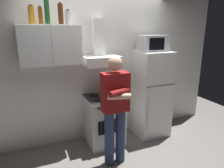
# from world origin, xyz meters

# --- Properties ---
(ground_plane) EXTENTS (7.00, 7.00, 0.00)m
(ground_plane) POSITION_xyz_m (0.00, 0.00, 0.00)
(ground_plane) COLOR slate
(back_wall_tiled) EXTENTS (4.80, 0.10, 2.70)m
(back_wall_tiled) POSITION_xyz_m (0.00, 0.60, 1.35)
(back_wall_tiled) COLOR silver
(back_wall_tiled) RESTS_ON ground_plane
(upper_cabinet) EXTENTS (0.90, 0.37, 0.60)m
(upper_cabinet) POSITION_xyz_m (-0.85, 0.37, 1.75)
(upper_cabinet) COLOR white
(stove_oven) EXTENTS (0.60, 0.62, 0.87)m
(stove_oven) POSITION_xyz_m (-0.05, 0.25, 0.43)
(stove_oven) COLOR white
(stove_oven) RESTS_ON ground_plane
(range_hood) EXTENTS (0.60, 0.44, 0.75)m
(range_hood) POSITION_xyz_m (-0.05, 0.38, 1.60)
(range_hood) COLOR white
(refrigerator) EXTENTS (0.60, 0.62, 1.60)m
(refrigerator) POSITION_xyz_m (0.90, 0.25, 0.80)
(refrigerator) COLOR white
(refrigerator) RESTS_ON ground_plane
(microwave) EXTENTS (0.48, 0.37, 0.28)m
(microwave) POSITION_xyz_m (0.90, 0.27, 1.74)
(microwave) COLOR #B7BABF
(microwave) RESTS_ON refrigerator
(person_standing) EXTENTS (0.38, 0.33, 1.64)m
(person_standing) POSITION_xyz_m (-0.10, -0.36, 0.90)
(person_standing) COLOR navy
(person_standing) RESTS_ON ground_plane
(bottle_canister_steel) EXTENTS (0.08, 0.08, 0.22)m
(bottle_canister_steel) POSITION_xyz_m (-0.55, 0.41, 2.15)
(bottle_canister_steel) COLOR #B2B5BA
(bottle_canister_steel) RESTS_ON upper_cabinet
(bottle_liquor_amber) EXTENTS (0.08, 0.08, 0.26)m
(bottle_liquor_amber) POSITION_xyz_m (-1.07, 0.40, 2.17)
(bottle_liquor_amber) COLOR #B7721E
(bottle_liquor_amber) RESTS_ON upper_cabinet
(bottle_rum_dark) EXTENTS (0.07, 0.07, 0.30)m
(bottle_rum_dark) POSITION_xyz_m (-0.67, 0.35, 2.20)
(bottle_rum_dark) COLOR #47230F
(bottle_rum_dark) RESTS_ON upper_cabinet
(bottle_wine_green) EXTENTS (0.07, 0.07, 0.35)m
(bottle_wine_green) POSITION_xyz_m (-0.85, 0.39, 2.22)
(bottle_wine_green) COLOR #19471E
(bottle_wine_green) RESTS_ON upper_cabinet
(bottle_beer_brown) EXTENTS (0.06, 0.06, 0.25)m
(bottle_beer_brown) POSITION_xyz_m (-0.95, 0.36, 2.17)
(bottle_beer_brown) COLOR brown
(bottle_beer_brown) RESTS_ON upper_cabinet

